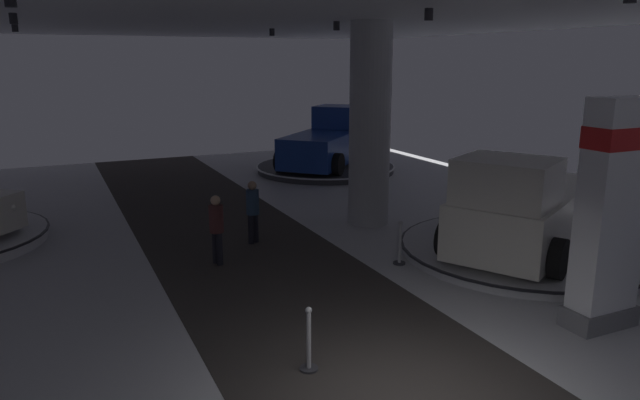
{
  "coord_description": "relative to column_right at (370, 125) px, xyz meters",
  "views": [
    {
      "loc": [
        -4.04,
        -5.67,
        4.52
      ],
      "look_at": [
        1.44,
        6.03,
        1.4
      ],
      "focal_mm": 32.92,
      "sensor_mm": 36.0,
      "label": 1
    }
  ],
  "objects": [
    {
      "name": "visitor_walking_near",
      "position": [
        -3.56,
        -0.43,
        -1.84
      ],
      "size": [
        0.32,
        0.32,
        1.59
      ],
      "color": "black",
      "rests_on": "ground"
    },
    {
      "name": "stanchion_c",
      "position": [
        -4.83,
        -6.69,
        -2.38
      ],
      "size": [
        0.28,
        0.28,
        1.01
      ],
      "color": "#333338",
      "rests_on": "ground"
    },
    {
      "name": "pickup_truck_mid_right",
      "position": [
        1.72,
        -4.14,
        -1.59
      ],
      "size": [
        5.65,
        4.52,
        2.3
      ],
      "color": "silver",
      "rests_on": "display_platform_mid_right"
    },
    {
      "name": "display_platform_mid_right",
      "position": [
        2.0,
        -3.99,
        -2.62
      ],
      "size": [
        5.87,
        5.87,
        0.23
      ],
      "color": "#B7B7BC",
      "rests_on": "ground"
    },
    {
      "name": "brand_sign_pylon",
      "position": [
        0.35,
        -7.45,
        -0.71
      ],
      "size": [
        1.27,
        0.65,
        3.93
      ],
      "color": "slate",
      "rests_on": "ground"
    },
    {
      "name": "pickup_truck_deep_right",
      "position": [
        2.49,
        7.71,
        -1.55
      ],
      "size": [
        5.26,
        5.2,
        2.3
      ],
      "color": "navy",
      "rests_on": "display_platform_deep_right"
    },
    {
      "name": "display_platform_deep_right",
      "position": [
        2.26,
        7.48,
        -2.6
      ],
      "size": [
        5.68,
        5.68,
        0.26
      ],
      "color": "#333338",
      "rests_on": "ground"
    },
    {
      "name": "stanchion_a",
      "position": [
        -1.08,
        -3.32,
        -2.38
      ],
      "size": [
        0.28,
        0.28,
        1.01
      ],
      "color": "#333338",
      "rests_on": "ground"
    },
    {
      "name": "visitor_walking_far",
      "position": [
        -4.79,
        -1.57,
        -1.84
      ],
      "size": [
        0.32,
        0.32,
        1.59
      ],
      "color": "black",
      "rests_on": "ground"
    },
    {
      "name": "column_right",
      "position": [
        0.0,
        0.0,
        0.0
      ],
      "size": [
        1.13,
        1.13,
        5.5
      ],
      "color": "#ADADB2",
      "rests_on": "ground"
    }
  ]
}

